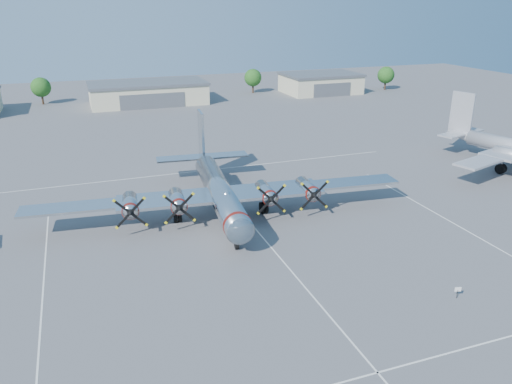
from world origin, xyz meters
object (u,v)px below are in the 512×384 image
object	(u,v)px
main_bomber_b29	(219,211)
tree_east	(253,78)
hangar_center	(148,93)
tree_far_east	(386,75)
info_placard	(458,290)
tree_west	(41,87)
hangar_east	(320,83)
twin_engine_east	(509,165)

from	to	relation	value
main_bomber_b29	tree_east	bearing A→B (deg)	73.19
hangar_center	tree_east	xyz separation A→B (m)	(30.00, 6.04, 1.51)
tree_far_east	main_bomber_b29	size ratio (longest dim) A/B	0.15
info_placard	tree_far_east	bearing A→B (deg)	75.31
tree_west	hangar_east	bearing A→B (deg)	-6.28
tree_west	tree_east	distance (m)	55.04
main_bomber_b29	info_placard	world-z (taller)	main_bomber_b29
hangar_center	tree_west	xyz separation A→B (m)	(-25.00, 8.04, 1.51)
tree_west	tree_far_east	bearing A→B (deg)	-6.14
hangar_center	twin_engine_east	world-z (taller)	hangar_center
tree_far_east	hangar_center	bearing A→B (deg)	178.35
tree_west	main_bomber_b29	world-z (taller)	tree_west
main_bomber_b29	info_placard	distance (m)	29.04
hangar_center	tree_east	distance (m)	30.64
hangar_center	tree_west	bearing A→B (deg)	162.18
hangar_east	tree_west	distance (m)	73.46
tree_east	info_placard	distance (m)	106.01
hangar_east	tree_far_east	xyz separation A→B (m)	(20.00, -1.96, 1.51)
tree_far_east	main_bomber_b29	bearing A→B (deg)	-134.82
twin_engine_east	hangar_center	bearing A→B (deg)	105.80
tree_west	tree_east	size ratio (longest dim) A/B	1.00
hangar_east	tree_east	world-z (taller)	tree_east
main_bomber_b29	hangar_center	bearing A→B (deg)	93.62
tree_east	tree_far_east	world-z (taller)	same
hangar_east	twin_engine_east	size ratio (longest dim) A/B	0.64
hangar_east	tree_west	bearing A→B (deg)	173.72
tree_east	twin_engine_east	distance (m)	78.24
hangar_center	tree_east	world-z (taller)	tree_east
hangar_east	info_placard	bearing A→B (deg)	-110.36
tree_west	main_bomber_b29	bearing A→B (deg)	-74.44
tree_west	main_bomber_b29	size ratio (longest dim) A/B	0.15
main_bomber_b29	tree_far_east	bearing A→B (deg)	50.74
tree_east	twin_engine_east	size ratio (longest dim) A/B	0.21
hangar_east	main_bomber_b29	distance (m)	88.69
tree_west	info_placard	distance (m)	112.49
tree_west	tree_far_east	xyz separation A→B (m)	(93.00, -10.00, 0.00)
hangar_east	twin_engine_east	distance (m)	70.68
hangar_center	info_placard	distance (m)	98.99
tree_east	tree_west	bearing A→B (deg)	177.92
tree_east	main_bomber_b29	bearing A→B (deg)	-112.37
info_placard	hangar_east	bearing A→B (deg)	85.33
tree_west	main_bomber_b29	distance (m)	84.09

